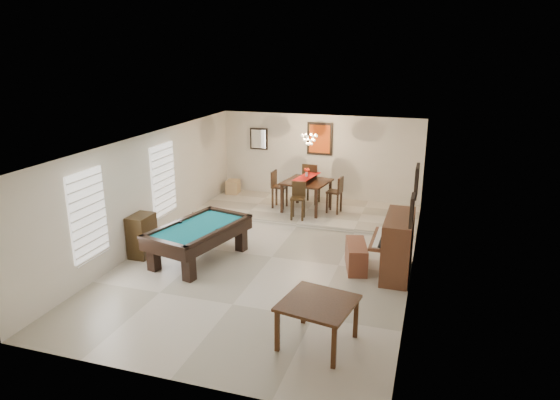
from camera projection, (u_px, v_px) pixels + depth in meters
The scene contains 26 objects.
ground_plane at pixel (272, 257), 11.09m from camera, with size 6.00×9.00×0.02m, color beige.
wall_back at pixel (320, 159), 14.81m from camera, with size 6.00×0.04×2.60m, color silver.
wall_front at pixel (164, 296), 6.60m from camera, with size 6.00×0.04×2.60m, color silver.
wall_left at pixel (149, 190), 11.57m from camera, with size 0.04×9.00×2.60m, color silver.
wall_right at pixel (416, 215), 9.84m from camera, with size 0.04×9.00×2.60m, color silver.
ceiling at pixel (271, 141), 10.32m from camera, with size 6.00×9.00×0.04m, color white.
dining_step at pixel (308, 211), 14.03m from camera, with size 6.00×2.50×0.12m, color beige.
window_left_front at pixel (88, 215), 9.53m from camera, with size 0.06×1.00×1.70m, color white.
window_left_rear at pixel (163, 179), 12.08m from camera, with size 0.06×1.00×1.70m, color white.
pool_table at pixel (199, 243), 10.84m from camera, with size 1.24×2.29×0.76m, color black, non-canonical shape.
square_table at pixel (318, 323), 7.74m from camera, with size 1.06×1.06×0.73m, color #331B0C, non-canonical shape.
upright_piano at pixel (390, 245), 10.12m from camera, with size 0.84×1.49×1.25m, color brown, non-canonical shape.
piano_bench at pixel (356, 256), 10.44m from camera, with size 0.39×1.00×0.56m, color brown.
apothecary_chest at pixel (142, 236), 11.03m from camera, with size 0.42×0.63×0.95m, color black.
dining_table at pixel (306, 193), 13.76m from camera, with size 1.16×1.16×0.96m, color black, non-canonical shape.
flower_vase at pixel (307, 172), 13.58m from camera, with size 0.15×0.15×0.25m, color red, non-canonical shape.
dining_chair_south at pixel (298, 201), 13.05m from camera, with size 0.36×0.36×0.98m, color black, non-canonical shape.
dining_chair_north at pixel (312, 183), 14.37m from camera, with size 0.44×0.44×1.19m, color black, non-canonical shape.
dining_chair_west at pixel (280, 189), 13.99m from camera, with size 0.39×0.39×1.05m, color black, non-canonical shape.
dining_chair_east at pixel (334, 195), 13.57m from camera, with size 0.37×0.37×1.01m, color black, non-canonical shape.
corner_bench at pixel (233, 187), 15.46m from camera, with size 0.37×0.46×0.41m, color tan.
chandelier at pixel (309, 136), 13.36m from camera, with size 0.44×0.44×0.60m, color #FFE5B2, non-canonical shape.
back_painting at pixel (320, 139), 14.60m from camera, with size 0.75×0.06×0.95m, color #D84C14.
back_mirror at pixel (259, 139), 15.17m from camera, with size 0.55×0.06×0.65m, color white.
right_picture_upper at pixel (417, 181), 9.95m from camera, with size 0.06×0.55×0.65m, color slate.
right_picture_lower at pixel (412, 210), 8.82m from camera, with size 0.06×0.45×0.55m, color gray.
Camera 1 is at (3.26, -9.70, 4.46)m, focal length 32.00 mm.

